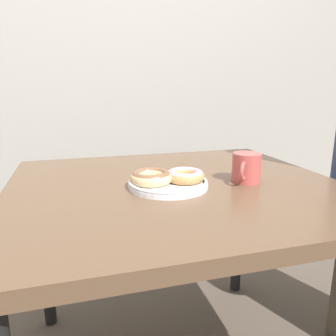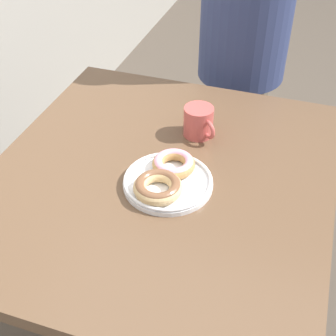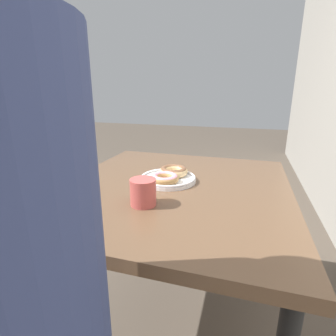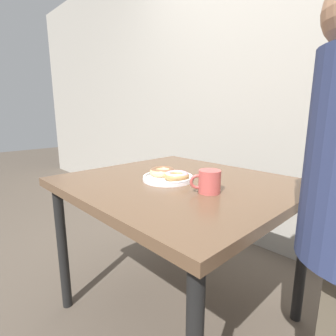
{
  "view_description": "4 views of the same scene",
  "coord_description": "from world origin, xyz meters",
  "px_view_note": "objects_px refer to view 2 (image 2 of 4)",
  "views": [
    {
      "loc": [
        -0.3,
        -0.81,
        1.02
      ],
      "look_at": [
        -0.04,
        0.1,
        0.79
      ],
      "focal_mm": 35.0,
      "sensor_mm": 36.0,
      "label": 1
    },
    {
      "loc": [
        -0.93,
        -0.2,
        1.56
      ],
      "look_at": [
        -0.04,
        0.1,
        0.79
      ],
      "focal_mm": 50.0,
      "sensor_mm": 36.0,
      "label": 2
    },
    {
      "loc": [
        0.99,
        0.41,
        1.11
      ],
      "look_at": [
        -0.04,
        0.1,
        0.79
      ],
      "focal_mm": 28.0,
      "sensor_mm": 36.0,
      "label": 3
    },
    {
      "loc": [
        0.84,
        -0.74,
        1.05
      ],
      "look_at": [
        -0.04,
        0.1,
        0.79
      ],
      "focal_mm": 28.0,
      "sensor_mm": 36.0,
      "label": 4
    }
  ],
  "objects_px": {
    "dining_table": "(160,194)",
    "person_figure": "(243,55)",
    "donut_plate": "(166,179)",
    "coffee_mug": "(199,121)"
  },
  "relations": [
    {
      "from": "dining_table",
      "to": "person_figure",
      "type": "relative_size",
      "value": 0.74
    },
    {
      "from": "donut_plate",
      "to": "coffee_mug",
      "type": "xyz_separation_m",
      "value": [
        0.25,
        -0.02,
        0.02
      ]
    },
    {
      "from": "dining_table",
      "to": "donut_plate",
      "type": "xyz_separation_m",
      "value": [
        -0.04,
        -0.03,
        0.1
      ]
    },
    {
      "from": "donut_plate",
      "to": "dining_table",
      "type": "bearing_deg",
      "value": 39.76
    },
    {
      "from": "coffee_mug",
      "to": "dining_table",
      "type": "bearing_deg",
      "value": 166.78
    },
    {
      "from": "coffee_mug",
      "to": "person_figure",
      "type": "height_order",
      "value": "person_figure"
    },
    {
      "from": "dining_table",
      "to": "person_figure",
      "type": "height_order",
      "value": "person_figure"
    },
    {
      "from": "donut_plate",
      "to": "person_figure",
      "type": "xyz_separation_m",
      "value": [
        0.81,
        -0.05,
        -0.01
      ]
    },
    {
      "from": "dining_table",
      "to": "donut_plate",
      "type": "relative_size",
      "value": 4.08
    },
    {
      "from": "dining_table",
      "to": "coffee_mug",
      "type": "distance_m",
      "value": 0.25
    }
  ]
}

